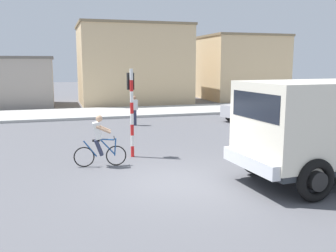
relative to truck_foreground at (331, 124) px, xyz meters
name	(u,v)px	position (x,y,z in m)	size (l,w,h in m)	color
ground_plane	(174,181)	(-4.34, 1.19, -1.67)	(120.00, 120.00, 0.00)	#56565B
sidewalk_far	(106,113)	(-4.34, 16.50, -1.59)	(80.00, 5.00, 0.16)	#ADADA8
truck_foreground	(331,124)	(0.00, 0.00, 0.00)	(5.57, 3.11, 2.90)	silver
cyclist	(99,141)	(-6.21, 3.42, -0.80)	(1.72, 0.52, 1.72)	black
traffic_light_pole	(131,100)	(-4.92, 4.46, 0.40)	(0.24, 0.43, 3.20)	red
car_red_near	(256,107)	(3.82, 10.93, -0.85)	(4.32, 2.78, 1.60)	#B7B7BC
pedestrian_near_kerb	(134,110)	(-3.44, 11.29, -0.82)	(0.34, 0.22, 1.62)	#2D334C
building_mid_block	(133,64)	(-1.19, 22.94, 1.60)	(9.01, 7.01, 6.53)	#D1B284
building_corner_right	(240,67)	(9.42, 24.03, 1.30)	(7.17, 6.91, 5.93)	#D1B284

